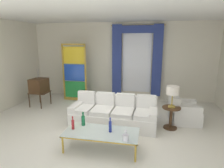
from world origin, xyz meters
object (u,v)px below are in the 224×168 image
at_px(bottle_ruby_flask, 73,124).
at_px(table_lamp_brass, 173,91).
at_px(vintage_tv, 39,86).
at_px(peacock_figurine, 85,98).
at_px(stained_glass_divider, 74,74).
at_px(bottle_blue_decanter, 126,137).
at_px(bottle_amber_squat, 83,120).
at_px(couch_white_long, 114,114).
at_px(round_side_table, 171,116).
at_px(bottle_crystal_tall, 110,126).
at_px(armchair_white, 182,112).
at_px(coffee_table, 102,133).

relative_size(bottle_ruby_flask, table_lamp_brass, 0.53).
bearing_deg(vintage_tv, peacock_figurine, 17.97).
bearing_deg(stained_glass_divider, bottle_blue_decanter, -54.82).
relative_size(bottle_amber_squat, peacock_figurine, 0.54).
xyz_separation_m(couch_white_long, vintage_tv, (-2.91, 1.01, 0.42)).
distance_m(bottle_amber_squat, round_side_table, 2.35).
bearing_deg(bottle_amber_squat, table_lamp_brass, 28.65).
relative_size(bottle_ruby_flask, vintage_tv, 0.22).
distance_m(vintage_tv, stained_glass_divider, 1.36).
xyz_separation_m(bottle_crystal_tall, armchair_white, (1.75, 1.84, -0.26)).
height_order(vintage_tv, peacock_figurine, vintage_tv).
bearing_deg(couch_white_long, bottle_blue_decanter, -71.64).
distance_m(couch_white_long, bottle_crystal_tall, 1.32).
bearing_deg(round_side_table, bottle_ruby_flask, -148.49).
bearing_deg(bottle_blue_decanter, bottle_ruby_flask, 167.46).
height_order(bottle_amber_squat, table_lamp_brass, table_lamp_brass).
bearing_deg(bottle_blue_decanter, bottle_crystal_tall, 141.12).
distance_m(bottle_ruby_flask, round_side_table, 2.59).
xyz_separation_m(coffee_table, round_side_table, (1.56, 1.35, -0.02)).
distance_m(bottle_blue_decanter, peacock_figurine, 3.65).
xyz_separation_m(bottle_blue_decanter, bottle_ruby_flask, (-1.20, 0.27, 0.04)).
bearing_deg(bottle_ruby_flask, bottle_amber_squat, 56.30).
xyz_separation_m(coffee_table, stained_glass_divider, (-1.89, 3.19, 0.68)).
relative_size(bottle_amber_squat, bottle_ruby_flask, 1.07).
distance_m(bottle_blue_decanter, table_lamp_brass, 1.98).
distance_m(bottle_amber_squat, vintage_tv, 3.19).
relative_size(bottle_blue_decanter, stained_glass_divider, 0.10).
bearing_deg(armchair_white, bottle_blue_decanter, -122.90).
bearing_deg(vintage_tv, round_side_table, -12.37).
bearing_deg(round_side_table, stained_glass_divider, 151.87).
distance_m(vintage_tv, round_side_table, 4.57).
relative_size(round_side_table, table_lamp_brass, 1.04).
relative_size(coffee_table, stained_glass_divider, 0.72).
height_order(vintage_tv, table_lamp_brass, vintage_tv).
xyz_separation_m(bottle_ruby_flask, stained_glass_divider, (-1.24, 3.20, 0.53)).
distance_m(bottle_ruby_flask, armchair_white, 3.19).
distance_m(couch_white_long, peacock_figurine, 2.06).
bearing_deg(stained_glass_divider, round_side_table, -28.13).
relative_size(bottle_crystal_tall, vintage_tv, 0.24).
distance_m(couch_white_long, table_lamp_brass, 1.70).
bearing_deg(coffee_table, bottle_blue_decanter, -26.08).
relative_size(bottle_ruby_flask, stained_glass_divider, 0.14).
relative_size(vintage_tv, armchair_white, 1.56).
xyz_separation_m(couch_white_long, bottle_ruby_flask, (-0.67, -1.32, 0.23)).
height_order(bottle_crystal_tall, bottle_amber_squat, bottle_crystal_tall).
bearing_deg(peacock_figurine, coffee_table, -63.99).
relative_size(armchair_white, stained_glass_divider, 0.39).
distance_m(bottle_crystal_tall, bottle_amber_squat, 0.70).
bearing_deg(couch_white_long, peacock_figurine, 133.02).
relative_size(bottle_amber_squat, round_side_table, 0.54).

